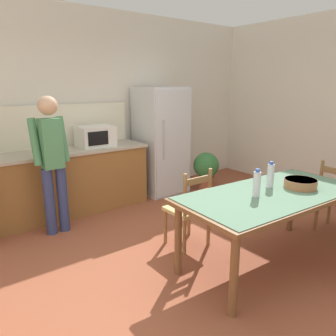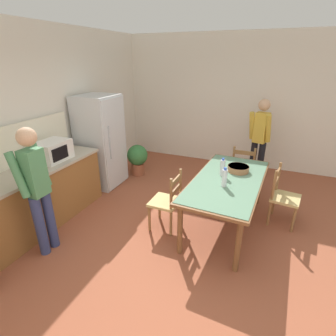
# 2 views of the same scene
# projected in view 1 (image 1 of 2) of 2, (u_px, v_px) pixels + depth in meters

# --- Properties ---
(ground_plane) EXTENTS (8.32, 8.32, 0.00)m
(ground_plane) POSITION_uv_depth(u_px,v_px,m) (202.00, 265.00, 3.34)
(ground_plane) COLOR brown
(wall_back) EXTENTS (6.52, 0.12, 2.90)m
(wall_back) POSITION_uv_depth(u_px,v_px,m) (85.00, 107.00, 5.02)
(wall_back) COLOR silver
(wall_back) RESTS_ON ground
(kitchen_counter) EXTENTS (3.36, 0.66, 0.92)m
(kitchen_counter) POSITION_uv_depth(u_px,v_px,m) (29.00, 188.00, 4.32)
(kitchen_counter) COLOR brown
(kitchen_counter) RESTS_ON ground
(counter_splashback) EXTENTS (3.32, 0.03, 0.60)m
(counter_splashback) POSITION_uv_depth(u_px,v_px,m) (16.00, 129.00, 4.37)
(counter_splashback) COLOR #EFE8CB
(counter_splashback) RESTS_ON kitchen_counter
(refrigerator) EXTENTS (0.72, 0.73, 1.76)m
(refrigerator) POSITION_uv_depth(u_px,v_px,m) (161.00, 141.00, 5.45)
(refrigerator) COLOR silver
(refrigerator) RESTS_ON ground
(microwave) EXTENTS (0.50, 0.39, 0.30)m
(microwave) POSITION_uv_depth(u_px,v_px,m) (96.00, 136.00, 4.73)
(microwave) COLOR white
(microwave) RESTS_ON kitchen_counter
(dining_table) EXTENTS (2.00, 1.04, 0.77)m
(dining_table) POSITION_uv_depth(u_px,v_px,m) (272.00, 199.00, 3.23)
(dining_table) COLOR brown
(dining_table) RESTS_ON ground
(bottle_near_centre) EXTENTS (0.07, 0.07, 0.27)m
(bottle_near_centre) POSITION_uv_depth(u_px,v_px,m) (257.00, 184.00, 3.04)
(bottle_near_centre) COLOR silver
(bottle_near_centre) RESTS_ON dining_table
(bottle_off_centre) EXTENTS (0.07, 0.07, 0.27)m
(bottle_off_centre) POSITION_uv_depth(u_px,v_px,m) (270.00, 176.00, 3.32)
(bottle_off_centre) COLOR silver
(bottle_off_centre) RESTS_ON dining_table
(serving_bowl) EXTENTS (0.32, 0.32, 0.09)m
(serving_bowl) POSITION_uv_depth(u_px,v_px,m) (301.00, 183.00, 3.33)
(serving_bowl) COLOR #9E6642
(serving_bowl) RESTS_ON dining_table
(chair_side_far_left) EXTENTS (0.42, 0.40, 0.91)m
(chair_side_far_left) POSITION_uv_depth(u_px,v_px,m) (189.00, 209.00, 3.66)
(chair_side_far_left) COLOR olive
(chair_side_far_left) RESTS_ON ground
(person_at_counter) EXTENTS (0.42, 0.29, 1.67)m
(person_at_counter) POSITION_uv_depth(u_px,v_px,m) (52.00, 159.00, 3.89)
(person_at_counter) COLOR navy
(person_at_counter) RESTS_ON ground
(potted_plant) EXTENTS (0.44, 0.44, 0.67)m
(potted_plant) POSITION_uv_depth(u_px,v_px,m) (206.00, 169.00, 5.63)
(potted_plant) COLOR brown
(potted_plant) RESTS_ON ground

